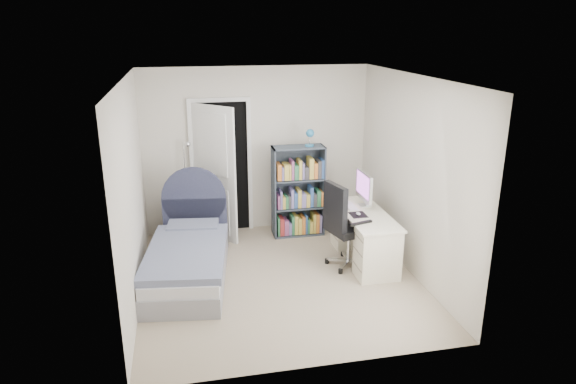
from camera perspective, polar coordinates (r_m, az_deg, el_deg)
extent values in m
cube|color=gray|center=(6.60, -0.92, -9.77)|extent=(3.40, 3.60, 0.05)
cube|color=white|center=(5.86, -1.04, 12.84)|extent=(3.40, 3.60, 0.05)
cube|color=silver|center=(7.85, -3.50, 4.71)|extent=(3.40, 0.05, 2.50)
cube|color=silver|center=(4.45, 3.50, -5.98)|extent=(3.40, 0.05, 2.50)
cube|color=silver|center=(6.05, -17.24, -0.18)|extent=(0.05, 3.60, 2.50)
cube|color=silver|center=(6.64, 13.80, 1.73)|extent=(0.05, 3.60, 2.50)
cube|color=black|center=(7.83, -7.42, 2.66)|extent=(0.80, 0.01, 2.00)
cube|color=white|center=(7.78, -10.56, 2.42)|extent=(0.06, 0.06, 2.00)
cube|color=white|center=(7.84, -4.27, 2.80)|extent=(0.06, 0.06, 2.00)
cube|color=white|center=(7.60, -7.72, 10.12)|extent=(0.92, 0.06, 0.06)
cube|color=white|center=(7.51, -8.19, 1.98)|extent=(0.58, 0.61, 2.00)
cube|color=gray|center=(6.62, -10.98, -8.64)|extent=(1.15, 2.00, 0.25)
cube|color=silver|center=(6.53, -11.08, -7.16)|extent=(1.12, 1.96, 0.15)
cube|color=slate|center=(6.40, -11.23, -6.59)|extent=(1.14, 1.72, 0.09)
cube|color=slate|center=(7.10, -10.52, -3.85)|extent=(0.72, 0.47, 0.11)
cube|color=#32354E|center=(7.41, -10.24, -3.45)|extent=(0.90, 0.18, 0.76)
cylinder|color=#32354E|center=(7.28, -10.41, -0.68)|extent=(0.90, 0.18, 0.90)
cylinder|color=tan|center=(7.65, -12.54, -3.71)|extent=(0.04, 0.04, 0.56)
cylinder|color=tan|center=(8.01, -12.53, -2.70)|extent=(0.04, 0.04, 0.56)
cylinder|color=tan|center=(7.65, -9.65, -3.52)|extent=(0.04, 0.04, 0.56)
cylinder|color=tan|center=(8.01, -9.78, -2.53)|extent=(0.04, 0.04, 0.56)
cube|color=tan|center=(7.74, -11.24, -1.29)|extent=(0.45, 0.45, 0.03)
cube|color=tan|center=(7.86, -11.09, -3.67)|extent=(0.40, 0.40, 0.02)
cube|color=#B24C33|center=(7.73, -11.67, -1.10)|extent=(0.18, 0.24, 0.03)
cube|color=#3F598C|center=(7.72, -11.68, -0.89)|extent=(0.17, 0.23, 0.03)
cube|color=#D8CC7F|center=(7.71, -11.69, -0.68)|extent=(0.16, 0.22, 0.03)
cylinder|color=silver|center=(8.03, -10.94, -4.58)|extent=(0.21, 0.21, 0.02)
cylinder|color=silver|center=(7.79, -11.25, 0.32)|extent=(0.02, 0.02, 1.44)
sphere|color=silver|center=(7.57, -11.09, 5.24)|extent=(0.08, 0.08, 0.08)
cube|color=#3D4753|center=(7.62, -1.61, -0.09)|extent=(0.02, 0.33, 1.37)
cube|color=#3D4753|center=(7.78, 3.82, 0.27)|extent=(0.02, 0.33, 1.37)
cube|color=#3D4753|center=(7.51, 1.17, 5.00)|extent=(0.77, 0.33, 0.02)
cube|color=#3D4753|center=(7.93, 1.10, -4.56)|extent=(0.77, 0.33, 0.02)
cube|color=#3D4753|center=(7.84, 0.87, 0.45)|extent=(0.77, 0.01, 1.37)
cube|color=#3D4753|center=(7.77, 1.12, -1.64)|extent=(0.73, 0.31, 0.02)
cube|color=#3D4753|center=(7.63, 1.14, 1.46)|extent=(0.73, 0.31, 0.02)
cylinder|color=teal|center=(7.54, 2.39, 5.21)|extent=(0.13, 0.13, 0.02)
cylinder|color=silver|center=(7.52, 2.40, 5.87)|extent=(0.02, 0.02, 0.18)
sphere|color=teal|center=(7.47, 2.47, 6.55)|extent=(0.12, 0.12, 0.12)
cube|color=#337F4C|center=(7.79, -1.15, -3.69)|extent=(0.03, 0.23, 0.28)
cube|color=#B23333|center=(7.80, -0.78, -3.73)|extent=(0.06, 0.23, 0.26)
cube|color=#994C7F|center=(7.82, -0.29, -3.81)|extent=(0.06, 0.23, 0.23)
cube|color=#7F72B2|center=(7.84, 0.12, -3.94)|extent=(0.04, 0.23, 0.18)
cube|color=#337F4C|center=(7.82, 0.44, -3.55)|extent=(0.04, 0.23, 0.29)
cube|color=#D8BF4C|center=(7.83, 0.79, -3.52)|extent=(0.05, 0.23, 0.29)
cube|color=#D8BF4C|center=(7.85, 1.20, -3.63)|extent=(0.05, 0.23, 0.25)
cube|color=orange|center=(7.86, 1.59, -3.53)|extent=(0.05, 0.23, 0.27)
cube|color=#335999|center=(7.87, 1.91, -3.43)|extent=(0.03, 0.23, 0.29)
cube|color=#337F4C|center=(7.89, 2.15, -3.65)|extent=(0.03, 0.23, 0.22)
cube|color=#D8BF4C|center=(7.91, 2.45, -3.74)|extent=(0.05, 0.23, 0.18)
cube|color=#D8BF4C|center=(7.90, 2.80, -3.34)|extent=(0.04, 0.23, 0.30)
cube|color=orange|center=(7.91, 3.16, -3.31)|extent=(0.05, 0.23, 0.30)
cube|color=#7F72B2|center=(7.92, 3.48, -3.34)|extent=(0.03, 0.23, 0.28)
cube|color=#994C7F|center=(7.65, -1.15, -0.99)|extent=(0.03, 0.23, 0.20)
cube|color=#7F72B2|center=(7.65, -0.88, -0.74)|extent=(0.03, 0.23, 0.27)
cube|color=#D8BF4C|center=(7.67, -0.58, -1.05)|extent=(0.04, 0.23, 0.18)
cube|color=#337F4C|center=(7.68, -0.25, -1.00)|extent=(0.04, 0.23, 0.18)
cube|color=#3F3F3F|center=(7.68, 0.06, -0.95)|extent=(0.03, 0.23, 0.19)
cube|color=#7F72B2|center=(7.68, 0.36, -0.59)|extent=(0.04, 0.23, 0.29)
cube|color=#335999|center=(7.69, 0.73, -0.76)|extent=(0.05, 0.23, 0.23)
cube|color=#D8BF4C|center=(7.70, 1.15, -0.59)|extent=(0.05, 0.23, 0.27)
cube|color=#7F72B2|center=(7.72, 1.61, -0.79)|extent=(0.06, 0.23, 0.21)
cube|color=#D8BF4C|center=(7.74, 2.09, -0.80)|extent=(0.05, 0.23, 0.19)
cube|color=#335999|center=(7.74, 2.50, -0.39)|extent=(0.05, 0.23, 0.30)
cube|color=#3F3F3F|center=(7.77, 2.87, -0.73)|extent=(0.05, 0.23, 0.20)
cube|color=#337F4C|center=(7.77, 3.28, -0.56)|extent=(0.06, 0.23, 0.24)
cube|color=orange|center=(7.79, 3.75, -0.60)|extent=(0.06, 0.23, 0.22)
cube|color=orange|center=(7.52, -1.08, 2.32)|extent=(0.06, 0.23, 0.24)
cube|color=#7F72B2|center=(7.53, -0.70, 2.16)|extent=(0.03, 0.23, 0.19)
cube|color=#D8BF4C|center=(7.54, -0.30, 2.33)|extent=(0.07, 0.23, 0.23)
cube|color=#D8BF4C|center=(7.55, 0.09, 2.33)|extent=(0.03, 0.23, 0.23)
cube|color=#994C7F|center=(7.55, 0.39, 2.56)|extent=(0.04, 0.23, 0.28)
cube|color=#337F4C|center=(7.57, 0.80, 2.32)|extent=(0.06, 0.23, 0.21)
cube|color=#D8BF4C|center=(7.57, 1.23, 2.61)|extent=(0.04, 0.23, 0.28)
cube|color=#7F72B2|center=(7.59, 1.55, 2.48)|extent=(0.03, 0.23, 0.24)
cube|color=#3F3F3F|center=(7.61, 1.94, 2.26)|extent=(0.06, 0.23, 0.18)
cube|color=#D8BF4C|center=(7.61, 2.46, 2.75)|extent=(0.07, 0.23, 0.31)
cube|color=orange|center=(7.63, 2.93, 2.51)|extent=(0.05, 0.23, 0.23)
cube|color=#3F3F3F|center=(7.64, 3.36, 2.64)|extent=(0.05, 0.23, 0.26)
cube|color=#335999|center=(7.66, 3.81, 2.71)|extent=(0.06, 0.23, 0.27)
cube|color=#F2EACB|center=(6.88, 8.56, -2.44)|extent=(0.56, 1.41, 0.03)
cube|color=#F2EACB|center=(6.58, 9.91, -6.73)|extent=(0.52, 0.38, 0.66)
cube|color=#F2EACB|center=(7.44, 7.13, -3.61)|extent=(0.52, 0.38, 0.66)
cube|color=silver|center=(7.15, 8.51, -1.46)|extent=(0.15, 0.15, 0.01)
cube|color=silver|center=(7.13, 8.76, -0.63)|extent=(0.03, 0.06, 0.21)
cube|color=silver|center=(7.06, 8.47, 0.65)|extent=(0.04, 0.53, 0.38)
cube|color=#BA54CC|center=(7.05, 8.29, 0.78)|extent=(0.00, 0.47, 0.30)
cube|color=white|center=(7.08, 6.93, -1.56)|extent=(0.12, 0.38, 0.02)
cube|color=black|center=(6.80, 7.81, -2.52)|extent=(0.21, 0.24, 0.00)
ellipsoid|color=white|center=(6.79, 7.81, -2.39)|extent=(0.06, 0.09, 0.03)
cube|color=silver|center=(7.04, 7.70, -7.31)|extent=(0.30, 0.12, 0.03)
cylinder|color=black|center=(7.13, 8.64, -7.30)|extent=(0.07, 0.07, 0.06)
cube|color=silver|center=(7.09, 6.41, -7.06)|extent=(0.06, 0.30, 0.03)
cylinder|color=black|center=(7.22, 6.10, -6.82)|extent=(0.07, 0.07, 0.06)
cube|color=silver|center=(6.97, 5.54, -7.49)|extent=(0.29, 0.14, 0.03)
cylinder|color=black|center=(6.99, 4.35, -7.66)|extent=(0.07, 0.07, 0.06)
cube|color=silver|center=(6.84, 6.30, -8.02)|extent=(0.22, 0.26, 0.03)
cylinder|color=black|center=(6.73, 5.85, -8.75)|extent=(0.07, 0.07, 0.06)
cube|color=silver|center=(6.88, 7.66, -7.90)|extent=(0.20, 0.27, 0.03)
cylinder|color=black|center=(6.82, 8.61, -8.50)|extent=(0.07, 0.07, 0.06)
cylinder|color=silver|center=(6.87, 6.79, -5.88)|extent=(0.06, 0.06, 0.44)
cube|color=black|center=(6.77, 6.86, -4.00)|extent=(0.62, 0.62, 0.10)
cube|color=black|center=(6.53, 5.28, -1.61)|extent=(0.19, 0.47, 0.58)
cube|color=black|center=(6.49, 8.11, -3.45)|extent=(0.32, 0.12, 0.03)
cube|color=black|center=(6.92, 5.51, -1.98)|extent=(0.32, 0.12, 0.03)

